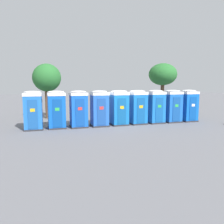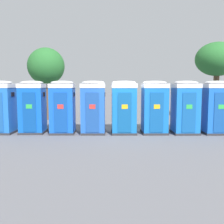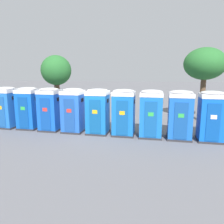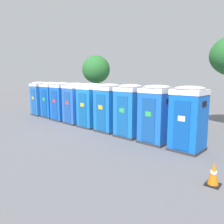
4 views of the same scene
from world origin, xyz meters
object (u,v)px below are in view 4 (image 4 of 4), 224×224
at_px(portapotty_5, 108,107).
at_px(portapotty_7, 156,114).
at_px(traffic_cone, 213,174).
at_px(portapotty_0, 40,98).
at_px(portapotty_1, 51,100).
at_px(portapotty_4, 90,105).
at_px(portapotty_8, 188,118).
at_px(portapotty_6, 130,110).
at_px(portapotty_3, 75,103).
at_px(street_tree_0, 96,70).
at_px(portapotty_2, 62,101).

distance_m(portapotty_5, portapotty_7, 2.95).
xyz_separation_m(portapotty_5, traffic_cone, (6.07, -2.66, -0.97)).
relative_size(portapotty_0, portapotty_1, 1.00).
height_order(portapotty_0, traffic_cone, portapotty_0).
bearing_deg(portapotty_4, portapotty_8, -3.74).
relative_size(portapotty_0, portapotty_6, 1.00).
xyz_separation_m(portapotty_3, traffic_cone, (9.01, -2.83, -0.97)).
height_order(portapotty_6, street_tree_0, street_tree_0).
bearing_deg(portapotty_1, street_tree_0, 92.47).
bearing_deg(traffic_cone, street_tree_0, 146.90).
bearing_deg(portapotty_1, traffic_cone, -14.57).
bearing_deg(street_tree_0, portapotty_4, -48.34).
distance_m(portapotty_1, portapotty_2, 1.48).
distance_m(portapotty_8, street_tree_0, 12.08).
height_order(portapotty_0, portapotty_3, same).
relative_size(portapotty_1, portapotty_5, 1.00).
bearing_deg(portapotty_8, street_tree_0, 152.04).
height_order(portapotty_2, portapotty_8, same).
bearing_deg(portapotty_6, portapotty_1, 175.61).
height_order(portapotty_4, portapotty_6, same).
relative_size(portapotty_7, portapotty_8, 1.00).
relative_size(portapotty_3, portapotty_8, 1.00).
distance_m(portapotty_0, portapotty_4, 5.89).
xyz_separation_m(portapotty_0, portapotty_7, (10.29, -0.69, -0.00)).
height_order(portapotty_5, portapotty_7, same).
height_order(portapotty_3, portapotty_7, same).
xyz_separation_m(portapotty_1, portapotty_5, (5.88, -0.44, -0.00)).
bearing_deg(portapotty_0, portapotty_7, -3.82).
relative_size(street_tree_0, traffic_cone, 7.40).
bearing_deg(portapotty_8, portapotty_5, 176.02).
bearing_deg(portapotty_7, portapotty_1, 175.74).
bearing_deg(street_tree_0, portapotty_7, -31.24).
bearing_deg(traffic_cone, portapotty_0, 166.85).
bearing_deg(street_tree_0, portapotty_2, -71.46).
height_order(portapotty_2, portapotty_6, same).
bearing_deg(portapotty_8, portapotty_2, 176.23).
distance_m(portapotty_4, portapotty_6, 2.95).
bearing_deg(portapotty_6, street_tree_0, 144.53).
relative_size(portapotty_6, traffic_cone, 3.97).
bearing_deg(portapotty_6, portapotty_4, 176.18).
bearing_deg(portapotty_7, portapotty_3, 176.29).
bearing_deg(portapotty_5, portapotty_6, -4.62).
height_order(portapotty_1, portapotty_3, same).
xyz_separation_m(portapotty_5, street_tree_0, (-6.09, 5.26, 2.19)).
bearing_deg(traffic_cone, portapotty_4, 160.05).
relative_size(portapotty_3, portapotty_5, 1.00).
height_order(portapotty_5, portapotty_8, same).
relative_size(portapotty_3, traffic_cone, 3.97).
bearing_deg(portapotty_3, portapotty_4, -3.58).
bearing_deg(portapotty_8, portapotty_6, 176.33).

